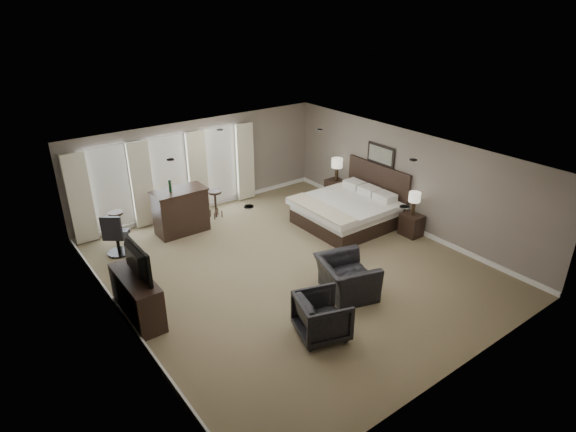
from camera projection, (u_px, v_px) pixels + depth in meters
room at (292, 216)px, 10.42m from camera, size 7.60×8.60×2.64m
window_bay at (170, 177)px, 12.91m from camera, size 5.25×0.20×2.30m
bed at (348, 199)px, 12.73m from camera, size 2.33×2.22×1.48m
nightstand_near at (411, 225)px, 12.35m from camera, size 0.43×0.52×0.57m
nightstand_far at (336, 190)px, 14.45m from camera, size 0.47×0.57×0.63m
lamp_near at (414, 204)px, 12.10m from camera, size 0.30×0.30×0.61m
lamp_far at (337, 170)px, 14.17m from camera, size 0.33×0.33×0.69m
wall_art at (381, 155)px, 12.92m from camera, size 0.04×0.96×0.56m
dresser at (137, 297)px, 9.13m from camera, size 0.50×1.55×0.90m
tv at (134, 273)px, 8.91m from camera, size 0.67×1.16×0.15m
armchair_near at (347, 272)px, 9.83m from camera, size 1.08×1.36×1.04m
armchair_far at (322, 314)px, 8.63m from camera, size 1.05×1.08×0.90m
bar_counter at (181, 211)px, 12.39m from camera, size 1.36×0.71×1.19m
bar_stool_left at (117, 226)px, 12.09m from camera, size 0.46×0.46×0.76m
bar_stool_right at (216, 204)px, 13.31m from camera, size 0.44×0.44×0.79m
desk_chair at (116, 233)px, 11.36m from camera, size 0.77×0.77×1.08m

